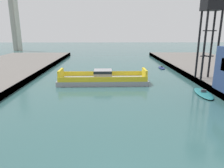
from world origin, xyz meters
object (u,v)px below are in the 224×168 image
object	(u,v)px
moored_boat_near_right	(203,93)
crane_tower	(212,11)
smokestack_distant_b	(16,14)
moored_boat_mid_left	(162,68)
smokestack_distant_a	(12,14)
chain_ferry	(103,79)

from	to	relation	value
moored_boat_near_right	crane_tower	size ratio (longest dim) A/B	0.45
crane_tower	smokestack_distant_b	world-z (taller)	smokestack_distant_b
moored_boat_mid_left	crane_tower	xyz separation A→B (m)	(4.56, -20.64, 15.70)
smokestack_distant_a	crane_tower	bearing A→B (deg)	-46.49
moored_boat_near_right	moored_boat_mid_left	bearing A→B (deg)	92.10
smokestack_distant_b	moored_boat_mid_left	bearing A→B (deg)	-40.86
moored_boat_near_right	crane_tower	xyz separation A→B (m)	(3.52, 7.70, 15.65)
chain_ferry	moored_boat_mid_left	world-z (taller)	chain_ferry
moored_boat_near_right	moored_boat_mid_left	xyz separation A→B (m)	(-1.04, 28.34, -0.06)
chain_ferry	smokestack_distant_b	xyz separation A→B (m)	(-52.39, 80.62, 19.85)
moored_boat_mid_left	smokestack_distant_b	bearing A→B (deg)	139.14
chain_ferry	crane_tower	xyz separation A→B (m)	(23.17, -1.43, 14.90)
chain_ferry	moored_boat_mid_left	xyz separation A→B (m)	(18.60, 19.20, -0.81)
moored_boat_mid_left	smokestack_distant_b	size ratio (longest dim) A/B	0.13
chain_ferry	smokestack_distant_a	distance (m)	99.22
crane_tower	smokestack_distant_b	distance (m)	111.65
moored_boat_near_right	smokestack_distant_b	bearing A→B (deg)	128.75
chain_ferry	crane_tower	distance (m)	27.58
chain_ferry	moored_boat_mid_left	bearing A→B (deg)	45.91
moored_boat_near_right	smokestack_distant_b	world-z (taller)	smokestack_distant_b
chain_ferry	smokestack_distant_a	size ratio (longest dim) A/B	0.51
smokestack_distant_a	smokestack_distant_b	distance (m)	2.16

